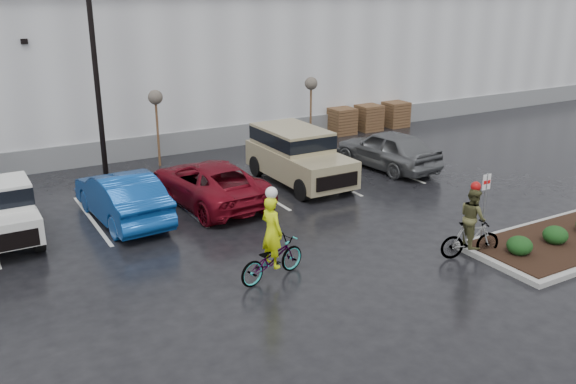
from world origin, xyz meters
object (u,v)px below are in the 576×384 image
sapling_east (311,87)px  pallet_stack_a (342,121)px  car_red (209,182)px  cyclist_hivis (272,251)px  car_blue (122,196)px  pallet_stack_b (368,118)px  car_grey (387,149)px  lamppost (92,30)px  cyclist_olive (471,230)px  sapling_mid (156,101)px  fire_lane_sign (485,200)px  pallet_stack_c (395,114)px  suv_tan (300,157)px

sapling_east → pallet_stack_a: 3.39m
car_red → cyclist_hivis: 6.24m
cyclist_hivis → car_blue: bearing=6.5°
car_red → pallet_stack_b: bearing=-156.1°
car_grey → cyclist_hivis: 11.08m
lamppost → cyclist_olive: size_ratio=4.18×
car_blue → pallet_stack_a: bearing=-157.5°
lamppost → pallet_stack_b: 15.19m
sapling_mid → car_red: sapling_mid is taller
car_grey → car_red: bearing=-3.4°
fire_lane_sign → pallet_stack_c: bearing=59.3°
sapling_east → pallet_stack_a: sapling_east is taller
cyclist_hivis → car_grey: bearing=-67.3°
sapling_east → lamppost: bearing=-174.3°
pallet_stack_c → fire_lane_sign: bearing=-120.7°
fire_lane_sign → car_blue: size_ratio=0.45×
pallet_stack_a → car_red: size_ratio=0.25×
car_blue → car_grey: bearing=178.2°
pallet_stack_a → car_grey: bearing=-107.8°
pallet_stack_c → suv_tan: suv_tan is taller
pallet_stack_a → sapling_east: bearing=-158.2°
cyclist_hivis → cyclist_olive: bearing=-119.9°
sapling_mid → pallet_stack_a: sapling_mid is taller
cyclist_olive → sapling_east: bearing=3.8°
sapling_mid → car_red: size_ratio=0.59×
car_grey → pallet_stack_b: bearing=-126.6°
cyclist_olive → fire_lane_sign: bearing=-48.2°
pallet_stack_a → pallet_stack_c: (3.50, 0.00, 0.00)m
car_red → suv_tan: 3.94m
suv_tan → cyclist_olive: size_ratio=2.31×
sapling_mid → pallet_stack_b: 11.92m
pallet_stack_b → car_red: car_red is taller
lamppost → cyclist_hivis: lamppost is taller
sapling_east → sapling_mid: bearing=180.0°
pallet_stack_c → car_red: car_red is taller
sapling_mid → cyclist_hivis: bearing=-94.6°
pallet_stack_c → suv_tan: size_ratio=0.26×
cyclist_olive → car_blue: bearing=61.3°
cyclist_hivis → pallet_stack_c: bearing=-62.1°
pallet_stack_c → cyclist_olive: cyclist_olive is taller
suv_tan → cyclist_hivis: cyclist_hivis is taller
pallet_stack_a → car_red: 11.92m
sapling_east → fire_lane_sign: size_ratio=1.45×
car_grey → cyclist_olive: 8.87m
pallet_stack_a → pallet_stack_c: same height
pallet_stack_a → suv_tan: (-6.14, -6.01, 0.35)m
cyclist_olive → pallet_stack_b: bearing=-10.2°
pallet_stack_b → cyclist_olive: 15.95m
car_blue → lamppost: bearing=-101.5°
pallet_stack_a → cyclist_olive: size_ratio=0.61×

